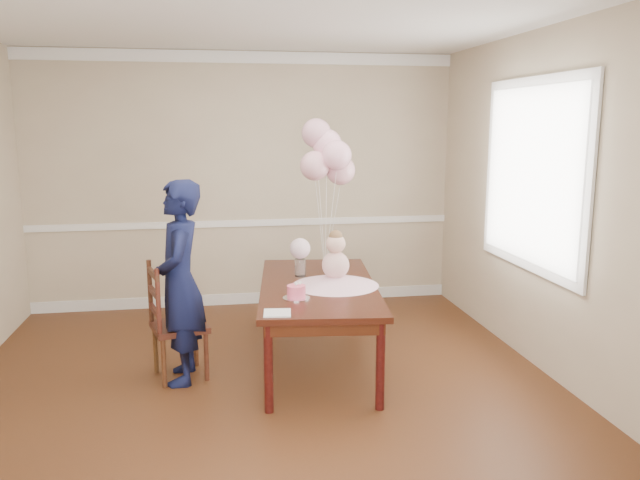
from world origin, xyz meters
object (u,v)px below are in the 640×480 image
Objects in this scene: dining_chair_seat at (179,327)px; birthday_cake at (296,291)px; dining_table_top at (318,287)px; woman at (180,282)px.

birthday_cake is at bearing -36.40° from dining_chair_seat.
dining_table_top is at bearing 59.80° from birthday_cake.
birthday_cake is 0.09× the size of woman.
woman is at bearing -167.14° from dining_table_top.
dining_table_top is at bearing 97.49° from woman.
dining_table_top is 1.10m from woman.
dining_chair_seat is (-1.10, -0.06, -0.26)m from dining_table_top.
birthday_cake is at bearing 73.71° from woman.
woman is (-0.86, 0.26, 0.04)m from birthday_cake.
dining_table_top reaches higher than dining_chair_seat.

